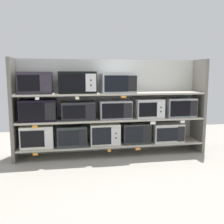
% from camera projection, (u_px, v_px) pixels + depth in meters
% --- Properties ---
extents(ground, '(6.95, 6.00, 0.02)m').
position_uv_depth(ground, '(126.00, 179.00, 3.26)').
color(ground, gray).
extents(back_panel, '(3.15, 0.04, 1.54)m').
position_uv_depth(back_panel, '(110.00, 106.00, 4.36)').
color(back_panel, '#B2B2AD').
rests_on(back_panel, ground).
extents(upright_left, '(0.05, 0.44, 1.54)m').
position_uv_depth(upright_left, '(13.00, 110.00, 3.86)').
color(upright_left, '#68645B').
rests_on(upright_left, ground).
extents(upright_right, '(0.05, 0.44, 1.54)m').
position_uv_depth(upright_right, '(199.00, 106.00, 4.38)').
color(upright_right, '#68645B').
rests_on(upright_right, ground).
extents(shelf_0, '(2.95, 0.44, 0.03)m').
position_uv_depth(shelf_0, '(112.00, 144.00, 4.21)').
color(shelf_0, '#ADA899').
rests_on(shelf_0, ground).
extents(microwave_0, '(0.49, 0.39, 0.34)m').
position_uv_depth(microwave_0, '(38.00, 136.00, 3.98)').
color(microwave_0, silver).
rests_on(microwave_0, shelf_0).
extents(microwave_1, '(0.45, 0.41, 0.32)m').
position_uv_depth(microwave_1, '(72.00, 135.00, 4.07)').
color(microwave_1, '#293231').
rests_on(microwave_1, shelf_0).
extents(microwave_2, '(0.47, 0.37, 0.33)m').
position_uv_depth(microwave_2, '(104.00, 133.00, 4.16)').
color(microwave_2, white).
rests_on(microwave_2, shelf_0).
extents(microwave_3, '(0.45, 0.37, 0.32)m').
position_uv_depth(microwave_3, '(135.00, 132.00, 4.25)').
color(microwave_3, '#2A2D2C').
rests_on(microwave_3, shelf_0).
extents(microwave_4, '(0.51, 0.44, 0.31)m').
position_uv_depth(microwave_4, '(166.00, 132.00, 4.34)').
color(microwave_4, beige).
rests_on(microwave_4, shelf_0).
extents(price_tag_0, '(0.08, 0.00, 0.04)m').
position_uv_depth(price_tag_0, '(35.00, 154.00, 3.79)').
color(price_tag_0, orange).
extents(price_tag_1, '(0.05, 0.00, 0.04)m').
position_uv_depth(price_tag_1, '(109.00, 151.00, 3.98)').
color(price_tag_1, orange).
extents(price_tag_2, '(0.08, 0.00, 0.04)m').
position_uv_depth(price_tag_2, '(138.00, 149.00, 4.06)').
color(price_tag_2, orange).
extents(shelf_1, '(2.95, 0.44, 0.03)m').
position_uv_depth(shelf_1, '(112.00, 119.00, 4.15)').
color(shelf_1, '#ADA899').
extents(microwave_5, '(0.54, 0.38, 0.32)m').
position_uv_depth(microwave_5, '(38.00, 110.00, 3.92)').
color(microwave_5, black).
rests_on(microwave_5, shelf_1).
extents(microwave_6, '(0.51, 0.35, 0.28)m').
position_uv_depth(microwave_6, '(78.00, 110.00, 4.03)').
color(microwave_6, '#272A2D').
rests_on(microwave_6, shelf_1).
extents(microwave_7, '(0.50, 0.39, 0.29)m').
position_uv_depth(microwave_7, '(115.00, 109.00, 4.13)').
color(microwave_7, '#9F9DA7').
rests_on(microwave_7, shelf_1).
extents(microwave_8, '(0.45, 0.44, 0.31)m').
position_uv_depth(microwave_8, '(148.00, 108.00, 4.23)').
color(microwave_8, '#B8B9BB').
rests_on(microwave_8, shelf_1).
extents(microwave_9, '(0.49, 0.39, 0.31)m').
position_uv_depth(microwave_9, '(179.00, 107.00, 4.32)').
color(microwave_9, '#9DA2A7').
rests_on(microwave_9, shelf_1).
extents(price_tag_3, '(0.08, 0.00, 0.04)m').
position_uv_depth(price_tag_3, '(35.00, 127.00, 3.73)').
color(price_tag_3, orange).
extents(price_tag_4, '(0.09, 0.00, 0.05)m').
position_uv_depth(price_tag_4, '(153.00, 123.00, 4.05)').
color(price_tag_4, white).
extents(price_tag_5, '(0.07, 0.00, 0.04)m').
position_uv_depth(price_tag_5, '(183.00, 122.00, 4.13)').
color(price_tag_5, white).
extents(shelf_2, '(2.95, 0.44, 0.03)m').
position_uv_depth(shelf_2, '(112.00, 94.00, 4.09)').
color(shelf_2, '#ADA899').
extents(microwave_10, '(0.49, 0.39, 0.33)m').
position_uv_depth(microwave_10, '(36.00, 83.00, 3.86)').
color(microwave_10, '#2B2630').
rests_on(microwave_10, shelf_2).
extents(microwave_11, '(0.57, 0.36, 0.33)m').
position_uv_depth(microwave_11, '(77.00, 82.00, 3.97)').
color(microwave_11, black).
rests_on(microwave_11, shelf_2).
extents(microwave_12, '(0.53, 0.43, 0.30)m').
position_uv_depth(microwave_12, '(118.00, 83.00, 4.08)').
color(microwave_12, '#B3BBC0').
rests_on(microwave_12, shelf_2).
extents(price_tag_6, '(0.06, 0.00, 0.04)m').
position_uv_depth(price_tag_6, '(37.00, 98.00, 3.68)').
color(price_tag_6, white).
extents(price_tag_7, '(0.06, 0.00, 0.04)m').
position_uv_depth(price_tag_7, '(77.00, 98.00, 3.78)').
color(price_tag_7, beige).
extents(price_tag_8, '(0.08, 0.00, 0.03)m').
position_uv_depth(price_tag_8, '(124.00, 97.00, 3.90)').
color(price_tag_8, orange).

